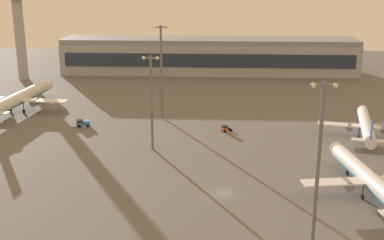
# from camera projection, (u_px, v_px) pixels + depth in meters

# --- Properties ---
(ground_plane) EXTENTS (416.00, 416.00, 0.00)m
(ground_plane) POSITION_uv_depth(u_px,v_px,m) (224.00, 194.00, 111.73)
(ground_plane) COLOR #605E5B
(terminal_building) EXTENTS (138.07, 22.40, 16.40)m
(terminal_building) POSITION_uv_depth(u_px,v_px,m) (209.00, 56.00, 240.02)
(terminal_building) COLOR #9EA3AD
(terminal_building) RESTS_ON ground
(control_tower) EXTENTS (8.00, 8.00, 43.54)m
(control_tower) POSITION_uv_depth(u_px,v_px,m) (19.00, 23.00, 221.05)
(control_tower) COLOR #A8A8B2
(control_tower) RESTS_ON ground
(airplane_terminal_side) EXTENTS (30.38, 38.88, 9.99)m
(airplane_terminal_side) POSITION_uv_depth(u_px,v_px,m) (369.00, 179.00, 109.89)
(airplane_terminal_side) COLOR white
(airplane_terminal_side) RESTS_ON ground
(airplane_far_stand) EXTENTS (27.79, 35.50, 9.16)m
(airplane_far_stand) POSITION_uv_depth(u_px,v_px,m) (366.00, 126.00, 148.57)
(airplane_far_stand) COLOR white
(airplane_far_stand) RESTS_ON ground
(airplane_taxiway_distant) EXTENTS (35.58, 45.60, 11.69)m
(airplane_taxiway_distant) POSITION_uv_depth(u_px,v_px,m) (19.00, 99.00, 175.49)
(airplane_taxiway_distant) COLOR silver
(airplane_taxiway_distant) RESTS_ON ground
(baggage_tractor) EXTENTS (4.45, 2.76, 2.25)m
(baggage_tractor) POSITION_uv_depth(u_px,v_px,m) (83.00, 123.00, 158.94)
(baggage_tractor) COLOR #3372BF
(baggage_tractor) RESTS_ON ground
(pushback_tug) EXTENTS (3.55, 2.96, 2.05)m
(pushback_tug) POSITION_uv_depth(u_px,v_px,m) (225.00, 128.00, 153.98)
(pushback_tug) COLOR #D85919
(pushback_tug) RESTS_ON ground
(apron_light_west) EXTENTS (4.80, 0.90, 25.97)m
(apron_light_west) POSITION_uv_depth(u_px,v_px,m) (151.00, 97.00, 134.97)
(apron_light_west) COLOR slate
(apron_light_west) RESTS_ON ground
(apron_light_east) EXTENTS (4.80, 0.90, 29.78)m
(apron_light_east) POSITION_uv_depth(u_px,v_px,m) (319.00, 156.00, 87.19)
(apron_light_east) COLOR slate
(apron_light_east) RESTS_ON ground
(apron_light_central) EXTENTS (4.80, 0.90, 30.63)m
(apron_light_central) POSITION_uv_depth(u_px,v_px,m) (161.00, 67.00, 163.75)
(apron_light_central) COLOR slate
(apron_light_central) RESTS_ON ground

